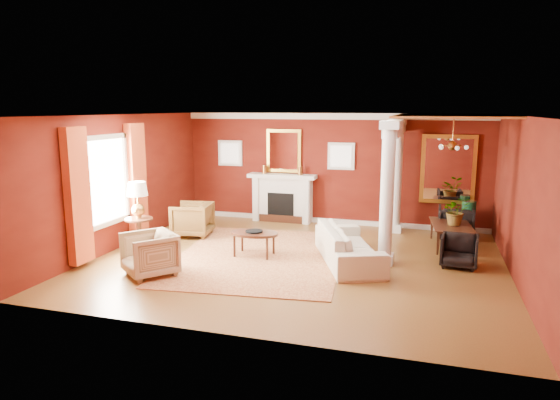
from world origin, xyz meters
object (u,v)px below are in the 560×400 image
(armchair_leopard, at_px, (192,218))
(side_table, at_px, (138,204))
(dining_table, at_px, (452,229))
(sofa, at_px, (349,239))
(armchair_stripe, at_px, (149,252))
(coffee_table, at_px, (254,234))

(armchair_leopard, xyz_separation_m, side_table, (-0.58, -1.37, 0.55))
(dining_table, bearing_deg, armchair_leopard, 91.89)
(sofa, xyz_separation_m, side_table, (-4.50, -0.38, 0.52))
(sofa, distance_m, armchair_leopard, 4.05)
(sofa, distance_m, armchair_stripe, 3.84)
(coffee_table, xyz_separation_m, dining_table, (3.96, 1.89, -0.05))
(sofa, relative_size, armchair_leopard, 2.73)
(side_table, distance_m, dining_table, 6.88)
(armchair_stripe, distance_m, dining_table, 6.47)
(sofa, xyz_separation_m, armchair_leopard, (-3.92, 1.00, -0.03))
(coffee_table, bearing_deg, armchair_leopard, 150.23)
(side_table, bearing_deg, armchair_leopard, 67.10)
(armchair_stripe, relative_size, side_table, 0.59)
(armchair_stripe, height_order, side_table, side_table)
(armchair_leopard, distance_m, coffee_table, 2.28)
(sofa, bearing_deg, dining_table, -70.68)
(armchair_leopard, bearing_deg, armchair_stripe, 2.12)
(armchair_leopard, height_order, side_table, side_table)
(side_table, height_order, dining_table, side_table)
(coffee_table, height_order, side_table, side_table)
(coffee_table, height_order, dining_table, dining_table)
(armchair_stripe, bearing_deg, dining_table, 72.86)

